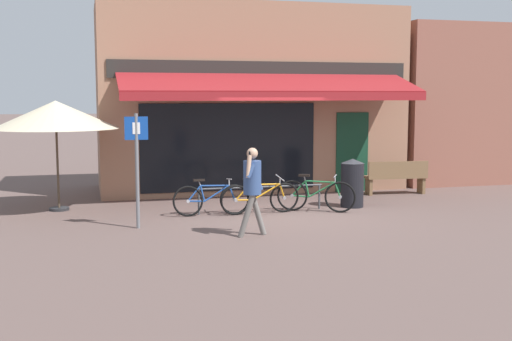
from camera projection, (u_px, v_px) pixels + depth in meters
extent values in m
plane|color=brown|center=(286.00, 214.00, 13.88)|extent=(160.00, 160.00, 0.00)
cube|color=#9E7056|center=(249.00, 99.00, 17.66)|extent=(8.13, 3.00, 4.90)
cube|color=black|center=(229.00, 147.00, 16.12)|extent=(4.47, 0.04, 2.20)
cube|color=#143D28|center=(352.00, 152.00, 16.99)|extent=(0.90, 0.04, 2.10)
cube|color=#282623|center=(264.00, 70.00, 16.11)|extent=(7.72, 0.06, 0.44)
cube|color=maroon|center=(272.00, 83.00, 15.39)|extent=(7.32, 1.63, 0.50)
cube|color=maroon|center=(282.00, 96.00, 14.66)|extent=(7.32, 0.03, 0.20)
cube|color=#8E5647|center=(476.00, 104.00, 20.05)|extent=(6.38, 4.00, 4.57)
cylinder|color=#47494F|center=(260.00, 187.00, 14.04)|extent=(2.84, 0.04, 0.04)
cylinder|color=#47494F|center=(199.00, 202.00, 13.72)|extent=(0.04, 0.04, 0.55)
cylinder|color=#47494F|center=(319.00, 197.00, 14.42)|extent=(0.04, 0.04, 0.55)
torus|color=black|center=(235.00, 199.00, 13.77)|extent=(0.65, 0.13, 0.65)
cylinder|color=#9E9EA3|center=(235.00, 199.00, 13.77)|extent=(0.07, 0.07, 0.08)
torus|color=black|center=(188.00, 201.00, 13.53)|extent=(0.65, 0.13, 0.65)
cylinder|color=#9E9EA3|center=(188.00, 201.00, 13.53)|extent=(0.07, 0.07, 0.08)
cylinder|color=#1E4793|center=(217.00, 193.00, 13.68)|extent=(0.56, 0.06, 0.35)
cylinder|color=#1E4793|center=(215.00, 186.00, 13.67)|extent=(0.62, 0.05, 0.05)
cylinder|color=#1E4793|center=(202.00, 194.00, 13.60)|extent=(0.12, 0.08, 0.34)
cylinder|color=#1E4793|center=(196.00, 201.00, 13.57)|extent=(0.35, 0.04, 0.05)
cylinder|color=#1E4793|center=(194.00, 193.00, 13.56)|extent=(0.31, 0.07, 0.34)
cylinder|color=#1E4793|center=(232.00, 192.00, 13.75)|extent=(0.15, 0.08, 0.31)
cylinder|color=#9E9EA3|center=(200.00, 183.00, 13.59)|extent=(0.06, 0.04, 0.11)
cube|color=black|center=(199.00, 180.00, 13.59)|extent=(0.24, 0.11, 0.06)
cylinder|color=#9E9EA3|center=(229.00, 182.00, 13.74)|extent=(0.03, 0.04, 0.14)
cylinder|color=#9E9EA3|center=(229.00, 179.00, 13.74)|extent=(0.03, 0.52, 0.08)
torus|color=black|center=(284.00, 198.00, 13.95)|extent=(0.67, 0.17, 0.67)
cylinder|color=#9E9EA3|center=(284.00, 198.00, 13.95)|extent=(0.07, 0.07, 0.08)
torus|color=black|center=(236.00, 200.00, 13.62)|extent=(0.67, 0.17, 0.67)
cylinder|color=#9E9EA3|center=(236.00, 200.00, 13.62)|extent=(0.07, 0.07, 0.08)
cylinder|color=orange|center=(266.00, 192.00, 13.79)|extent=(0.61, 0.05, 0.36)
cylinder|color=orange|center=(265.00, 184.00, 13.74)|extent=(0.68, 0.07, 0.05)
cylinder|color=orange|center=(251.00, 192.00, 13.69)|extent=(0.13, 0.10, 0.35)
cylinder|color=orange|center=(244.00, 200.00, 13.68)|extent=(0.39, 0.06, 0.05)
cylinder|color=orange|center=(243.00, 192.00, 13.63)|extent=(0.33, 0.06, 0.35)
cylinder|color=orange|center=(282.00, 191.00, 13.90)|extent=(0.16, 0.09, 0.32)
cylinder|color=#9E9EA3|center=(249.00, 182.00, 13.62)|extent=(0.06, 0.05, 0.11)
cube|color=black|center=(249.00, 179.00, 13.59)|extent=(0.24, 0.12, 0.06)
cylinder|color=#9E9EA3|center=(280.00, 181.00, 13.82)|extent=(0.03, 0.05, 0.14)
cylinder|color=#9E9EA3|center=(280.00, 178.00, 13.81)|extent=(0.05, 0.52, 0.09)
torus|color=black|center=(340.00, 197.00, 13.96)|extent=(0.63, 0.36, 0.68)
cylinder|color=#9E9EA3|center=(340.00, 197.00, 13.96)|extent=(0.09, 0.09, 0.07)
torus|color=black|center=(292.00, 196.00, 14.18)|extent=(0.63, 0.36, 0.68)
cylinder|color=#9E9EA3|center=(292.00, 196.00, 14.18)|extent=(0.09, 0.09, 0.07)
cylinder|color=#23703D|center=(322.00, 190.00, 14.03)|extent=(0.54, 0.30, 0.37)
cylinder|color=#23703D|center=(320.00, 182.00, 14.02)|extent=(0.59, 0.33, 0.05)
cylinder|color=#23703D|center=(307.00, 189.00, 14.10)|extent=(0.11, 0.09, 0.36)
cylinder|color=#23703D|center=(301.00, 196.00, 14.14)|extent=(0.35, 0.20, 0.05)
cylinder|color=#23703D|center=(299.00, 188.00, 14.14)|extent=(0.30, 0.17, 0.36)
cylinder|color=#23703D|center=(338.00, 190.00, 13.95)|extent=(0.15, 0.10, 0.33)
cylinder|color=#9E9EA3|center=(305.00, 179.00, 14.09)|extent=(0.06, 0.05, 0.11)
cube|color=black|center=(304.00, 175.00, 14.08)|extent=(0.26, 0.20, 0.05)
cylinder|color=#9E9EA3|center=(335.00, 179.00, 13.94)|extent=(0.04, 0.04, 0.14)
cylinder|color=#9E9EA3|center=(335.00, 176.00, 13.93)|extent=(0.26, 0.47, 0.03)
cylinder|color=slate|center=(247.00, 216.00, 11.54)|extent=(0.34, 0.15, 0.80)
cylinder|color=slate|center=(258.00, 214.00, 11.73)|extent=(0.34, 0.15, 0.80)
cylinder|color=#334C7F|center=(252.00, 177.00, 11.55)|extent=(0.37, 0.37, 0.61)
sphere|color=tan|center=(252.00, 153.00, 11.50)|extent=(0.20, 0.20, 0.20)
cylinder|color=#334C7F|center=(256.00, 176.00, 11.75)|extent=(0.27, 0.11, 0.54)
cylinder|color=#334C7F|center=(251.00, 171.00, 11.34)|extent=(0.21, 0.16, 0.27)
cylinder|color=tan|center=(249.00, 166.00, 11.34)|extent=(0.15, 0.18, 0.41)
cube|color=black|center=(250.00, 155.00, 11.36)|extent=(0.03, 0.07, 0.14)
cylinder|color=black|center=(352.00, 185.00, 14.67)|extent=(0.52, 0.52, 1.01)
cone|color=#33353A|center=(353.00, 161.00, 14.61)|extent=(0.53, 0.53, 0.10)
cylinder|color=slate|center=(137.00, 171.00, 12.23)|extent=(0.07, 0.07, 2.21)
cube|color=#14429E|center=(136.00, 128.00, 12.12)|extent=(0.44, 0.02, 0.44)
cube|color=white|center=(136.00, 128.00, 12.11)|extent=(0.14, 0.01, 0.22)
cylinder|color=#4C3D2D|center=(57.00, 157.00, 14.14)|extent=(0.05, 0.05, 2.38)
cone|color=beige|center=(56.00, 115.00, 14.03)|extent=(2.73, 2.73, 0.61)
cylinder|color=#262628|center=(59.00, 209.00, 14.28)|extent=(0.44, 0.44, 0.06)
cube|color=brown|center=(395.00, 177.00, 16.59)|extent=(1.63, 0.56, 0.06)
cube|color=brown|center=(399.00, 169.00, 16.38)|extent=(1.60, 0.17, 0.40)
cube|color=brown|center=(369.00, 186.00, 16.48)|extent=(0.11, 0.36, 0.45)
cube|color=brown|center=(421.00, 185.00, 16.74)|extent=(0.11, 0.36, 0.45)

